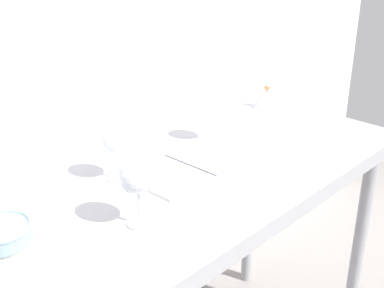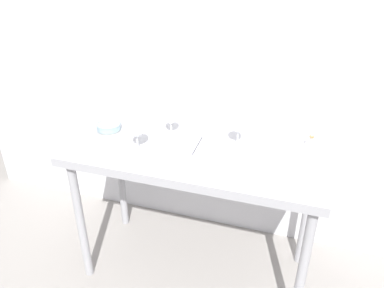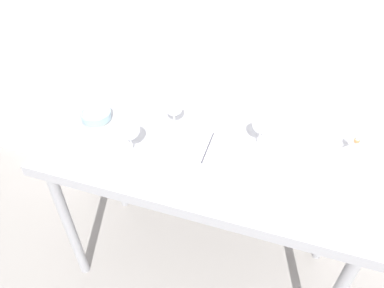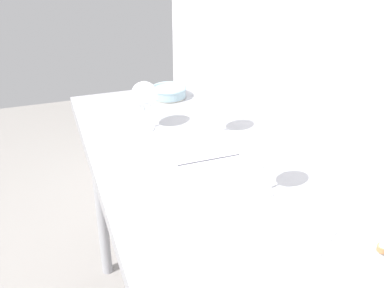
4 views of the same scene
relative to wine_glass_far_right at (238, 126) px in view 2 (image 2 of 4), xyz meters
The scene contains 11 objects.
ground_plane 1.05m from the wine_glass_far_right, 156.28° to the right, with size 6.00×6.00×0.00m, color gray.
back_wall 0.53m from the wine_glass_far_right, 117.18° to the left, with size 3.80×0.04×2.60m, color silver.
steel_counter 0.32m from the wine_glass_far_right, 154.89° to the right, with size 1.40×0.65×0.90m.
wine_glass_far_right is the anchor object (origin of this frame).
wine_glass_near_left 0.54m from the wine_glass_far_right, 158.22° to the right, with size 0.09×0.09×0.18m.
wine_glass_far_left 0.39m from the wine_glass_far_right, behind, with size 0.08×0.08×0.16m.
open_notebook 0.25m from the wine_glass_far_right, 159.17° to the right, with size 0.38×0.21×0.01m.
tasting_sheet_upper 0.20m from the wine_glass_far_right, ahead, with size 0.19×0.20×0.00m, color white.
tasting_sheet_lower 0.59m from the wine_glass_far_right, behind, with size 0.14×0.20×0.00m, color white.
tasting_bowl 0.78m from the wine_glass_far_right, behind, with size 0.14×0.14×0.05m.
decanter_funnel 0.40m from the wine_glass_far_right, 11.69° to the left, with size 0.11×0.11×0.12m.
Camera 2 is at (0.52, -1.73, 1.93)m, focal length 35.63 mm.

